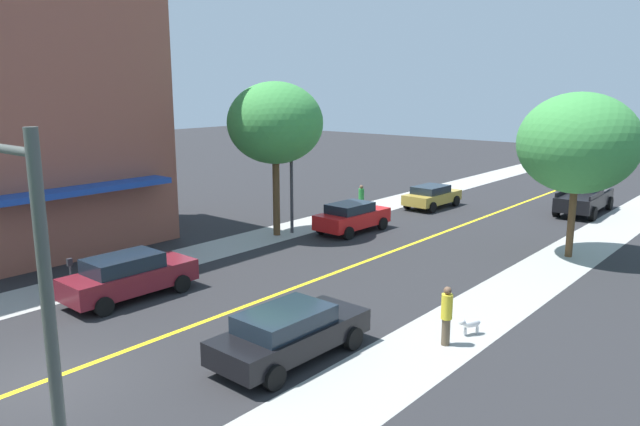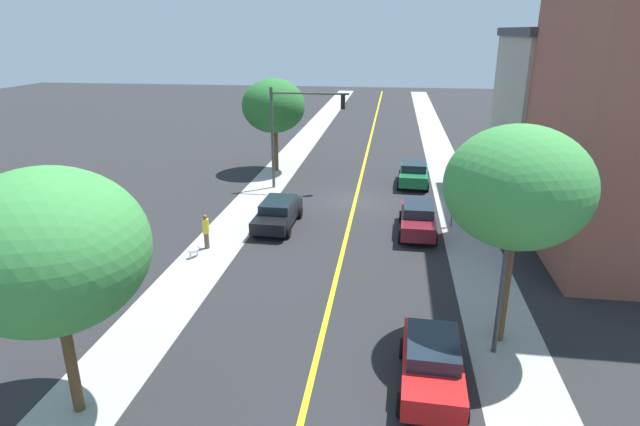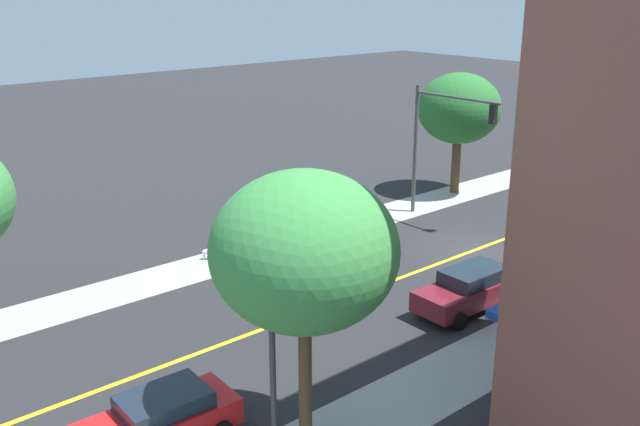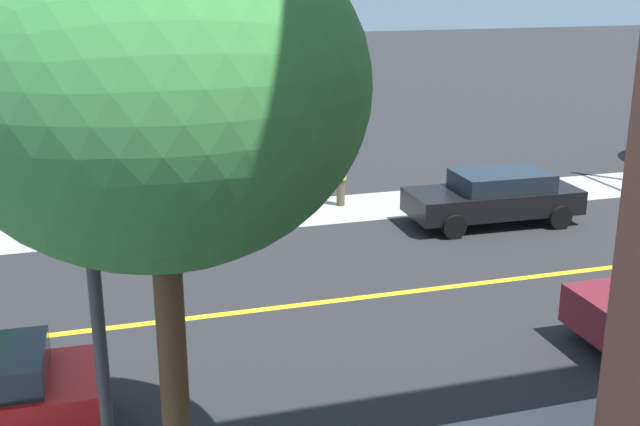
% 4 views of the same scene
% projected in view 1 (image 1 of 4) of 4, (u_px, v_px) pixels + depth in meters
% --- Properties ---
extents(ground_plane, '(140.00, 140.00, 0.00)m').
position_uv_depth(ground_plane, '(42.00, 382.00, 15.15)').
color(ground_plane, '#262628').
extents(road_centerline_stripe, '(0.20, 126.00, 0.00)m').
position_uv_depth(road_centerline_stripe, '(42.00, 382.00, 15.15)').
color(road_centerline_stripe, yellow).
rests_on(road_centerline_stripe, ground).
extents(tan_rowhouse, '(9.95, 10.20, 14.94)m').
position_uv_depth(tan_rowhouse, '(21.00, 80.00, 26.87)').
color(tan_rowhouse, '#935142').
rests_on(tan_rowhouse, ground).
extents(street_tree_right_corner, '(4.96, 4.96, 7.02)m').
position_uv_depth(street_tree_right_corner, '(578.00, 143.00, 25.21)').
color(street_tree_right_corner, brown).
rests_on(street_tree_right_corner, ground).
extents(street_tree_left_far, '(4.60, 4.60, 7.47)m').
position_uv_depth(street_tree_left_far, '(275.00, 123.00, 28.89)').
color(street_tree_left_far, brown).
rests_on(street_tree_left_far, ground).
extents(parking_meter, '(0.12, 0.18, 1.33)m').
position_uv_depth(parking_meter, '(70.00, 271.00, 21.26)').
color(parking_meter, '#4C4C51').
rests_on(parking_meter, ground).
extents(traffic_light_mast, '(5.16, 0.32, 6.71)m').
position_uv_depth(traffic_light_mast, '(0.00, 258.00, 9.85)').
color(traffic_light_mast, '#474C47').
rests_on(traffic_light_mast, ground).
extents(street_lamp, '(0.70, 0.36, 5.82)m').
position_uv_depth(street_lamp, '(291.00, 160.00, 29.70)').
color(street_lamp, '#38383D').
rests_on(street_lamp, ground).
extents(red_sedan_left_curb, '(2.07, 4.24, 1.50)m').
position_uv_depth(red_sedan_left_curb, '(352.00, 217.00, 30.46)').
color(red_sedan_left_curb, red).
rests_on(red_sedan_left_curb, ground).
extents(maroon_sedan_left_curb, '(2.00, 4.62, 1.57)m').
position_uv_depth(maroon_sedan_left_curb, '(129.00, 276.00, 20.93)').
color(maroon_sedan_left_curb, maroon).
rests_on(maroon_sedan_left_curb, ground).
extents(gold_sedan_left_curb, '(2.06, 4.16, 1.35)m').
position_uv_depth(gold_sedan_left_curb, '(432.00, 196.00, 36.53)').
color(gold_sedan_left_curb, '#B29338').
rests_on(gold_sedan_left_curb, ground).
extents(black_sedan_right_curb, '(2.15, 4.72, 1.43)m').
position_uv_depth(black_sedan_right_curb, '(290.00, 332.00, 16.29)').
color(black_sedan_right_curb, black).
rests_on(black_sedan_right_curb, ground).
extents(black_pickup_truck, '(2.42, 5.67, 1.79)m').
position_uv_depth(black_pickup_truck, '(585.00, 197.00, 35.10)').
color(black_pickup_truck, black).
rests_on(black_pickup_truck, ground).
extents(pedestrian_green_shirt, '(0.32, 0.32, 1.65)m').
position_uv_depth(pedestrian_green_shirt, '(361.00, 198.00, 34.93)').
color(pedestrian_green_shirt, '#33384C').
rests_on(pedestrian_green_shirt, ground).
extents(pedestrian_yellow_shirt, '(0.32, 0.32, 1.75)m').
position_uv_depth(pedestrian_yellow_shirt, '(447.00, 314.00, 17.11)').
color(pedestrian_yellow_shirt, brown).
rests_on(pedestrian_yellow_shirt, ground).
extents(small_dog, '(0.53, 0.69, 0.54)m').
position_uv_depth(small_dog, '(470.00, 323.00, 17.94)').
color(small_dog, silver).
rests_on(small_dog, ground).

